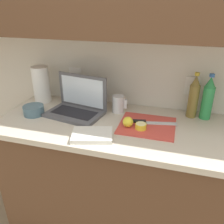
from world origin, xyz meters
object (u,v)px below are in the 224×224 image
Objects in this scene: cutting_board at (147,125)px; paper_towel_roll at (41,84)px; bowl_white at (34,110)px; knife at (143,122)px; lemon_half_cut at (141,126)px; lemon_whole_beside at (128,122)px; bottle_green_soda at (208,99)px; measuring_cup at (118,104)px; bottle_oil_tall at (194,97)px; laptop at (78,105)px.

cutting_board is 0.83m from paper_towel_roll.
knife is at bearing 5.07° from bowl_white.
lemon_half_cut is 0.08m from lemon_whole_beside.
lemon_whole_beside is 0.21× the size of bottle_green_soda.
paper_towel_roll is (-0.77, 0.23, 0.10)m from lemon_half_cut.
bottle_green_soda is (0.36, 0.19, 0.12)m from knife.
bottle_oil_tall is at bearing 7.26° from measuring_cup.
bottle_green_soda is 0.56m from measuring_cup.
knife is 4.83× the size of lemon_whole_beside.
bottle_green_soda and bottle_oil_tall have the same top height.
lemon_whole_beside is (-0.08, 0.00, 0.01)m from lemon_half_cut.
bowl_white is at bearing -166.71° from bottle_green_soda.
bowl_white is (-0.99, -0.25, -0.10)m from bottle_oil_tall.
laptop is at bearing 21.18° from bowl_white.
lemon_whole_beside is (-0.11, -0.05, 0.03)m from cutting_board.
laptop reaches higher than knife.
bottle_oil_tall is 0.48m from measuring_cup.
bowl_white reaches higher than cutting_board.
measuring_cup is (-0.47, -0.06, -0.08)m from bottle_oil_tall.
measuring_cup is at bearing 20.40° from bowl_white.
bottle_green_soda is (0.44, 0.26, 0.09)m from lemon_whole_beside.
paper_towel_roll is at bearing 177.19° from measuring_cup.
bowl_white is (-0.71, -0.06, 0.01)m from knife.
knife is at bearing 4.96° from laptop.
paper_towel_roll is at bearing 167.47° from cutting_board.
lemon_whole_beside is (0.36, -0.11, -0.02)m from laptop.
paper_towel_roll reaches higher than cutting_board.
bottle_oil_tall reaches higher than lemon_half_cut.
cutting_board is 5.34× the size of lemon_whole_beside.
knife is at bearing -34.32° from measuring_cup.
bottle_oil_tall is (-0.08, -0.00, 0.00)m from bottle_green_soda.
bottle_oil_tall reaches higher than laptop.
cutting_board is at bearing 26.04° from lemon_whole_beside.
bottle_oil_tall reaches higher than paper_towel_roll.
laptop is 1.35× the size of bottle_green_soda.
knife is 4.60× the size of lemon_half_cut.
bottle_green_soda is at bearing 16.45° from knife.
laptop is 1.35× the size of bottle_oil_tall.
lemon_whole_beside is at bearing -149.86° from knife.
measuring_cup is (-0.55, -0.06, -0.08)m from bottle_green_soda.
cutting_board is 0.07m from lemon_half_cut.
laptop is 0.46m from lemon_half_cut.
laptop is 1.32× the size of knife.
bottle_green_soda is at bearing 30.59° from lemon_whole_beside.
cutting_board is at bearing 3.43° from bowl_white.
bottle_oil_tall reaches higher than knife.
bottle_green_soda reaches higher than paper_towel_roll.
paper_towel_roll reaches higher than measuring_cup.
measuring_cup is at bearing 118.82° from lemon_whole_beside.
lemon_half_cut is (0.44, -0.12, -0.03)m from laptop.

